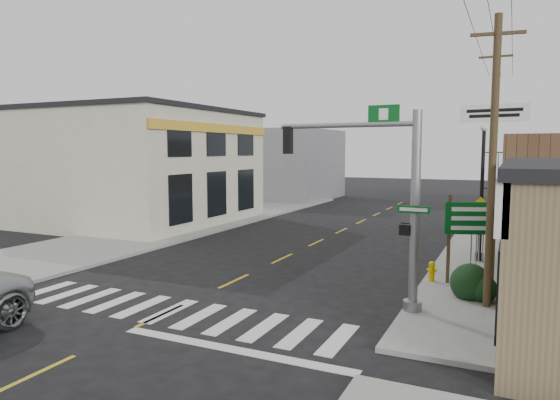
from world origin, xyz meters
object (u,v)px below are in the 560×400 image
at_px(guide_sign, 471,228).
at_px(lamp_post, 484,182).
at_px(fire_hydrant, 432,270).
at_px(dance_center_sign, 493,133).
at_px(utility_pole_far, 492,135).
at_px(traffic_signal_pole, 391,188).
at_px(utility_pole_near, 493,160).

bearing_deg(guide_sign, lamp_post, 67.80).
height_order(fire_hydrant, dance_center_sign, dance_center_sign).
bearing_deg(lamp_post, fire_hydrant, -89.49).
height_order(dance_center_sign, utility_pole_far, utility_pole_far).
height_order(traffic_signal_pole, fire_hydrant, traffic_signal_pole).
relative_size(fire_hydrant, utility_pole_far, 0.07).
bearing_deg(guide_sign, fire_hydrant, 159.32).
bearing_deg(traffic_signal_pole, utility_pole_near, 28.44).
relative_size(traffic_signal_pole, utility_pole_near, 0.70).
xyz_separation_m(traffic_signal_pole, guide_sign, (1.89, 3.44, -1.47)).
xyz_separation_m(guide_sign, dance_center_sign, (0.15, 10.92, 3.39)).
height_order(traffic_signal_pole, utility_pole_far, utility_pole_far).
distance_m(guide_sign, lamp_post, 4.26).
xyz_separation_m(fire_hydrant, utility_pole_far, (1.20, 13.95, 4.92)).
distance_m(fire_hydrant, utility_pole_far, 14.85).
height_order(guide_sign, fire_hydrant, guide_sign).
distance_m(lamp_post, dance_center_sign, 7.18).
bearing_deg(fire_hydrant, dance_center_sign, 82.95).
distance_m(traffic_signal_pole, utility_pole_far, 17.60).
xyz_separation_m(lamp_post, dance_center_sign, (0.03, 6.85, 2.15)).
bearing_deg(fire_hydrant, traffic_signal_pole, -101.34).
height_order(traffic_signal_pole, lamp_post, traffic_signal_pole).
bearing_deg(utility_pole_far, fire_hydrant, -95.04).
height_order(dance_center_sign, utility_pole_near, utility_pole_near).
bearing_deg(traffic_signal_pole, fire_hydrant, 80.20).
bearing_deg(utility_pole_near, guide_sign, 98.68).
distance_m(guide_sign, utility_pole_near, 3.17).
relative_size(traffic_signal_pole, utility_pole_far, 0.55).
xyz_separation_m(guide_sign, lamp_post, (0.13, 4.07, 1.24)).
bearing_deg(dance_center_sign, utility_pole_near, -81.16).
height_order(traffic_signal_pole, utility_pole_near, utility_pole_near).
distance_m(utility_pole_near, utility_pole_far, 16.17).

